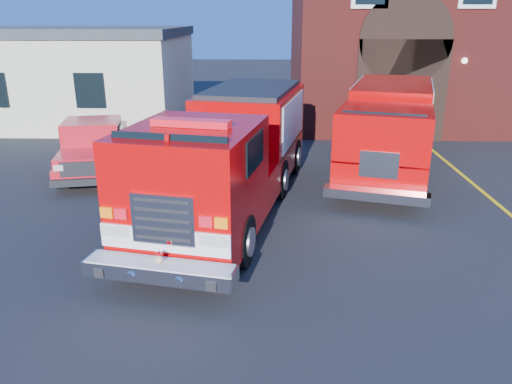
{
  "coord_description": "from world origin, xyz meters",
  "views": [
    {
      "loc": [
        0.27,
        -11.18,
        4.82
      ],
      "look_at": [
        0.0,
        -1.2,
        1.3
      ],
      "focal_mm": 35.0,
      "sensor_mm": 36.0,
      "label": 1
    }
  ],
  "objects_px": {
    "fire_station": "(454,29)",
    "side_building": "(77,74)",
    "fire_engine": "(232,152)",
    "pickup_truck": "(95,146)",
    "secondary_truck": "(389,126)"
  },
  "relations": [
    {
      "from": "fire_engine",
      "to": "pickup_truck",
      "type": "relative_size",
      "value": 1.77
    },
    {
      "from": "fire_station",
      "to": "side_building",
      "type": "bearing_deg",
      "value": -176.86
    },
    {
      "from": "side_building",
      "to": "fire_engine",
      "type": "distance_m",
      "value": 14.37
    },
    {
      "from": "pickup_truck",
      "to": "side_building",
      "type": "bearing_deg",
      "value": 112.95
    },
    {
      "from": "fire_station",
      "to": "side_building",
      "type": "relative_size",
      "value": 1.49
    },
    {
      "from": "side_building",
      "to": "fire_engine",
      "type": "bearing_deg",
      "value": -54.68
    },
    {
      "from": "fire_engine",
      "to": "pickup_truck",
      "type": "distance_m",
      "value": 5.79
    },
    {
      "from": "pickup_truck",
      "to": "fire_engine",
      "type": "bearing_deg",
      "value": -34.69
    },
    {
      "from": "fire_engine",
      "to": "side_building",
      "type": "bearing_deg",
      "value": 125.32
    },
    {
      "from": "fire_station",
      "to": "secondary_truck",
      "type": "distance_m",
      "value": 10.68
    },
    {
      "from": "side_building",
      "to": "secondary_truck",
      "type": "xyz_separation_m",
      "value": [
        13.15,
        -8.11,
        -0.74
      ]
    },
    {
      "from": "pickup_truck",
      "to": "secondary_truck",
      "type": "xyz_separation_m",
      "value": [
        9.57,
        0.34,
        0.65
      ]
    },
    {
      "from": "fire_station",
      "to": "side_building",
      "type": "xyz_separation_m",
      "value": [
        -17.99,
        -0.99,
        -2.05
      ]
    },
    {
      "from": "fire_engine",
      "to": "pickup_truck",
      "type": "height_order",
      "value": "fire_engine"
    },
    {
      "from": "side_building",
      "to": "fire_engine",
      "type": "xyz_separation_m",
      "value": [
        8.3,
        -11.71,
        -0.69
      ]
    }
  ]
}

